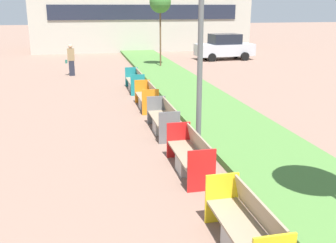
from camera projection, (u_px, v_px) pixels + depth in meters
planter_grass_strip at (239, 131)px, 12.12m from camera, size 2.80×120.00×0.18m
building_backdrop at (140, 15)px, 35.81m from camera, size 18.90×6.39×6.02m
bench_yellow_frame at (245, 232)px, 6.21m from camera, size 0.65×2.03×0.94m
bench_red_frame at (190, 158)px, 9.26m from camera, size 0.65×2.09×0.94m
bench_grey_frame at (164, 121)px, 12.19m from camera, size 0.65×2.09×0.94m
bench_orange_frame at (147, 99)px, 15.10m from camera, size 0.65×1.98×0.94m
bench_teal_frame at (135, 83)px, 18.27m from camera, size 0.65×2.20×0.94m
sapling_tree_far at (160, 3)px, 23.68m from camera, size 1.30×1.30×4.69m
pedestrian_walking at (71, 60)px, 22.07m from camera, size 0.53×0.24×1.78m
parked_car_distant at (225, 47)px, 28.80m from camera, size 4.31×2.04×1.86m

